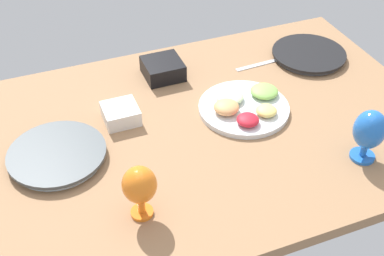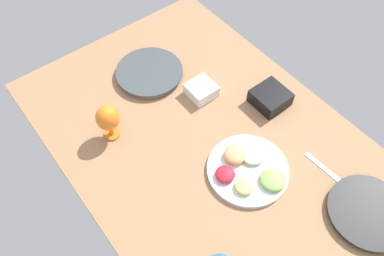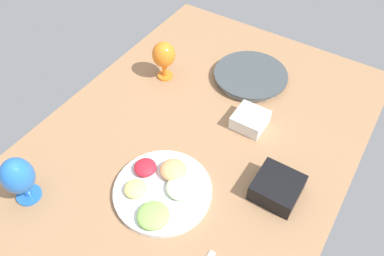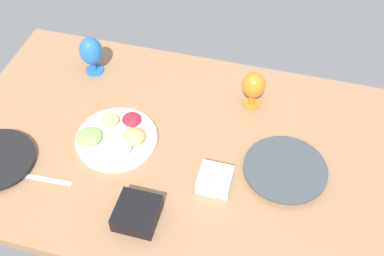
# 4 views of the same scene
# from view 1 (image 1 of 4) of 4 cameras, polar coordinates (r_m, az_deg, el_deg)

# --- Properties ---
(ground_plane) EXTENTS (1.60, 1.04, 0.04)m
(ground_plane) POSITION_cam_1_polar(r_m,az_deg,el_deg) (1.67, 0.72, -0.52)
(ground_plane) COLOR #99704C
(dinner_plate_left) EXTENTS (0.29, 0.29, 0.02)m
(dinner_plate_left) POSITION_cam_1_polar(r_m,az_deg,el_deg) (2.05, 13.02, 8.06)
(dinner_plate_left) COLOR #4C4C51
(dinner_plate_left) RESTS_ON ground_plane
(dinner_plate_right) EXTENTS (0.30, 0.30, 0.03)m
(dinner_plate_right) POSITION_cam_1_polar(r_m,az_deg,el_deg) (1.59, -14.94, -2.97)
(dinner_plate_right) COLOR silver
(dinner_plate_right) RESTS_ON ground_plane
(fruit_platter) EXTENTS (0.31, 0.31, 0.06)m
(fruit_platter) POSITION_cam_1_polar(r_m,az_deg,el_deg) (1.72, 5.89, 2.47)
(fruit_platter) COLOR silver
(fruit_platter) RESTS_ON ground_plane
(hurricane_glass_orange) EXTENTS (0.09, 0.09, 0.17)m
(hurricane_glass_orange) POSITION_cam_1_polar(r_m,az_deg,el_deg) (1.32, -5.93, -6.54)
(hurricane_glass_orange) COLOR orange
(hurricane_glass_orange) RESTS_ON ground_plane
(hurricane_glass_blue) EXTENTS (0.10, 0.10, 0.17)m
(hurricane_glass_blue) POSITION_cam_1_polar(r_m,az_deg,el_deg) (1.57, 19.35, -0.33)
(hurricane_glass_blue) COLOR blue
(hurricane_glass_blue) RESTS_ON ground_plane
(square_bowl_white) EXTENTS (0.11, 0.11, 0.05)m
(square_bowl_white) POSITION_cam_1_polar(r_m,az_deg,el_deg) (1.68, -8.04, 1.68)
(square_bowl_white) COLOR white
(square_bowl_white) RESTS_ON ground_plane
(square_bowl_black) EXTENTS (0.14, 0.14, 0.06)m
(square_bowl_black) POSITION_cam_1_polar(r_m,az_deg,el_deg) (1.88, -3.31, 6.78)
(square_bowl_black) COLOR black
(square_bowl_black) RESTS_ON ground_plane
(fork_by_left_plate) EXTENTS (0.18, 0.03, 0.01)m
(fork_by_left_plate) POSITION_cam_1_polar(r_m,az_deg,el_deg) (1.97, 7.35, 7.09)
(fork_by_left_plate) COLOR silver
(fork_by_left_plate) RESTS_ON ground_plane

